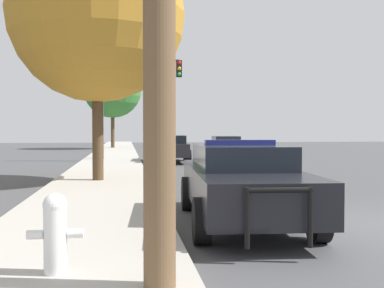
{
  "coord_description": "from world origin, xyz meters",
  "views": [
    {
      "loc": [
        -4.39,
        -7.96,
        1.7
      ],
      "look_at": [
        -1.67,
        11.49,
        1.11
      ],
      "focal_mm": 45.0,
      "sensor_mm": 36.0,
      "label": 1
    }
  ],
  "objects_px": {
    "police_car": "(242,181)",
    "fire_hydrant": "(55,231)",
    "traffic_light": "(134,86)",
    "car_background_midblock": "(170,148)",
    "car_background_oncoming": "(226,145)",
    "tree_sidewalk_far": "(113,89)",
    "tree_sidewalk_near": "(97,14)"
  },
  "relations": [
    {
      "from": "car_background_oncoming",
      "to": "traffic_light",
      "type": "bearing_deg",
      "value": 39.95
    },
    {
      "from": "police_car",
      "to": "car_background_oncoming",
      "type": "relative_size",
      "value": 1.09
    },
    {
      "from": "fire_hydrant",
      "to": "police_car",
      "type": "bearing_deg",
      "value": 47.52
    },
    {
      "from": "car_background_oncoming",
      "to": "tree_sidewalk_far",
      "type": "relative_size",
      "value": 0.62
    },
    {
      "from": "fire_hydrant",
      "to": "car_background_oncoming",
      "type": "bearing_deg",
      "value": 73.88
    },
    {
      "from": "fire_hydrant",
      "to": "tree_sidewalk_far",
      "type": "height_order",
      "value": "tree_sidewalk_far"
    },
    {
      "from": "car_background_oncoming",
      "to": "car_background_midblock",
      "type": "relative_size",
      "value": 1.02
    },
    {
      "from": "car_background_oncoming",
      "to": "tree_sidewalk_far",
      "type": "distance_m",
      "value": 14.96
    },
    {
      "from": "car_background_midblock",
      "to": "tree_sidewalk_near",
      "type": "relative_size",
      "value": 0.59
    },
    {
      "from": "police_car",
      "to": "fire_hydrant",
      "type": "xyz_separation_m",
      "value": [
        -2.85,
        -3.11,
        -0.17
      ]
    },
    {
      "from": "police_car",
      "to": "car_background_midblock",
      "type": "xyz_separation_m",
      "value": [
        0.22,
        16.26,
        -0.01
      ]
    },
    {
      "from": "fire_hydrant",
      "to": "car_background_oncoming",
      "type": "relative_size",
      "value": 0.19
    },
    {
      "from": "traffic_light",
      "to": "tree_sidewalk_far",
      "type": "height_order",
      "value": "tree_sidewalk_far"
    },
    {
      "from": "fire_hydrant",
      "to": "tree_sidewalk_near",
      "type": "height_order",
      "value": "tree_sidewalk_near"
    },
    {
      "from": "police_car",
      "to": "car_background_midblock",
      "type": "bearing_deg",
      "value": -87.15
    },
    {
      "from": "traffic_light",
      "to": "car_background_midblock",
      "type": "height_order",
      "value": "traffic_light"
    },
    {
      "from": "traffic_light",
      "to": "tree_sidewalk_far",
      "type": "bearing_deg",
      "value": 95.32
    },
    {
      "from": "tree_sidewalk_far",
      "to": "car_background_oncoming",
      "type": "bearing_deg",
      "value": -58.36
    },
    {
      "from": "traffic_light",
      "to": "tree_sidewalk_far",
      "type": "distance_m",
      "value": 16.61
    },
    {
      "from": "traffic_light",
      "to": "car_background_midblock",
      "type": "distance_m",
      "value": 3.88
    },
    {
      "from": "car_background_oncoming",
      "to": "tree_sidewalk_near",
      "type": "bearing_deg",
      "value": 67.9
    },
    {
      "from": "car_background_midblock",
      "to": "tree_sidewalk_far",
      "type": "distance_m",
      "value": 18.46
    },
    {
      "from": "police_car",
      "to": "traffic_light",
      "type": "height_order",
      "value": "traffic_light"
    },
    {
      "from": "police_car",
      "to": "traffic_light",
      "type": "relative_size",
      "value": 0.95
    },
    {
      "from": "tree_sidewalk_far",
      "to": "tree_sidewalk_near",
      "type": "bearing_deg",
      "value": -89.54
    },
    {
      "from": "police_car",
      "to": "fire_hydrant",
      "type": "distance_m",
      "value": 4.22
    },
    {
      "from": "fire_hydrant",
      "to": "tree_sidewalk_near",
      "type": "bearing_deg",
      "value": 90.46
    },
    {
      "from": "car_background_oncoming",
      "to": "car_background_midblock",
      "type": "bearing_deg",
      "value": 56.71
    },
    {
      "from": "police_car",
      "to": "car_background_oncoming",
      "type": "height_order",
      "value": "police_car"
    },
    {
      "from": "car_background_midblock",
      "to": "car_background_oncoming",
      "type": "bearing_deg",
      "value": 57.07
    },
    {
      "from": "fire_hydrant",
      "to": "car_background_oncoming",
      "type": "height_order",
      "value": "car_background_oncoming"
    },
    {
      "from": "traffic_light",
      "to": "car_background_oncoming",
      "type": "bearing_deg",
      "value": 36.25
    }
  ]
}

